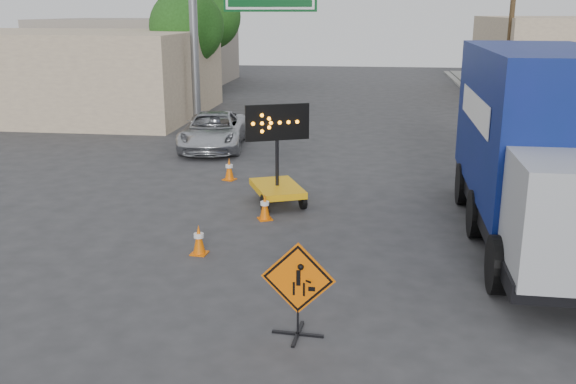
% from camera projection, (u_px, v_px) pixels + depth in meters
% --- Properties ---
extents(ground, '(100.00, 100.00, 0.00)m').
position_uv_depth(ground, '(282.00, 308.00, 11.09)').
color(ground, '#2D2D30').
rests_on(ground, ground).
extents(curb_right, '(0.40, 60.00, 0.12)m').
position_uv_depth(curb_right, '(525.00, 144.00, 24.43)').
color(curb_right, gray).
rests_on(curb_right, ground).
extents(storefront_left_near, '(14.00, 10.00, 4.00)m').
position_uv_depth(storefront_left_near, '(58.00, 73.00, 31.43)').
color(storefront_left_near, '#CAB592').
rests_on(storefront_left_near, ground).
extents(storefront_left_far, '(12.00, 10.00, 4.40)m').
position_uv_depth(storefront_left_far, '(140.00, 51.00, 44.84)').
color(storefront_left_far, gray).
rests_on(storefront_left_far, ground).
extents(building_right_far, '(10.00, 14.00, 4.60)m').
position_uv_depth(building_right_far, '(576.00, 58.00, 37.36)').
color(building_right_far, '#CAB592').
rests_on(building_right_far, ground).
extents(highway_gantry, '(6.18, 0.38, 6.90)m').
position_uv_depth(highway_gantry, '(240.00, 8.00, 27.39)').
color(highway_gantry, slate).
rests_on(highway_gantry, ground).
extents(utility_pole_far, '(1.80, 0.26, 9.00)m').
position_uv_depth(utility_pole_far, '(512.00, 16.00, 31.64)').
color(utility_pole_far, '#4D3721').
rests_on(utility_pole_far, ground).
extents(tree_left_near, '(3.71, 3.71, 6.03)m').
position_uv_depth(tree_left_near, '(187.00, 27.00, 31.96)').
color(tree_left_near, '#4D3721').
rests_on(tree_left_near, ground).
extents(tree_left_far, '(4.10, 4.10, 6.66)m').
position_uv_depth(tree_left_far, '(208.00, 16.00, 39.60)').
color(tree_left_far, '#4D3721').
rests_on(tree_left_far, ground).
extents(construction_sign, '(1.18, 0.84, 1.56)m').
position_uv_depth(construction_sign, '(298.00, 287.00, 9.94)').
color(construction_sign, black).
rests_on(construction_sign, ground).
extents(arrow_board, '(1.77, 2.16, 2.66)m').
position_uv_depth(arrow_board, '(277.00, 182.00, 16.93)').
color(arrow_board, '#E5A00C').
rests_on(arrow_board, ground).
extents(pickup_truck, '(2.73, 4.98, 1.32)m').
position_uv_depth(pickup_truck, '(214.00, 131.00, 23.77)').
color(pickup_truck, '#B5B7BD').
rests_on(pickup_truck, ground).
extents(box_truck, '(2.92, 8.84, 4.19)m').
position_uv_depth(box_truck, '(541.00, 157.00, 13.87)').
color(box_truck, black).
rests_on(box_truck, ground).
extents(cone_a, '(0.36, 0.36, 0.65)m').
position_uv_depth(cone_a, '(199.00, 239.00, 13.47)').
color(cone_a, '#E35E04').
rests_on(cone_a, ground).
extents(cone_b, '(0.44, 0.44, 0.65)m').
position_uv_depth(cone_b, '(265.00, 207.00, 15.70)').
color(cone_b, '#E35E04').
rests_on(cone_b, ground).
extents(cone_c, '(0.35, 0.35, 0.67)m').
position_uv_depth(cone_c, '(277.00, 184.00, 17.76)').
color(cone_c, '#E35E04').
rests_on(cone_c, ground).
extents(cone_d, '(0.44, 0.44, 0.68)m').
position_uv_depth(cone_d, '(229.00, 169.00, 19.39)').
color(cone_d, '#E35E04').
rests_on(cone_d, ground).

